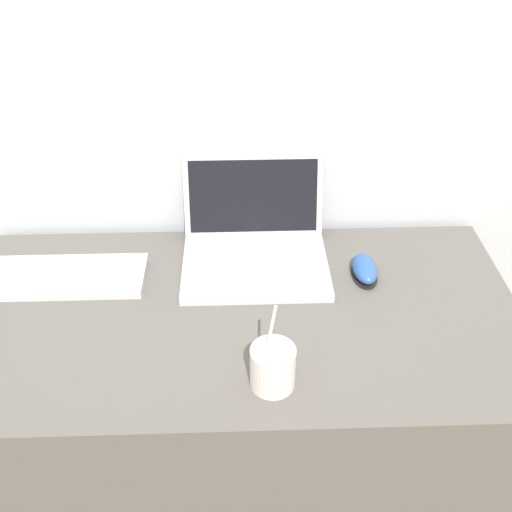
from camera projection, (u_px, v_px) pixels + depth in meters
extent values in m
cube|color=silver|center=(232.00, 35.00, 1.33)|extent=(7.00, 0.04, 2.50)
cube|color=#5B5651|center=(241.00, 420.00, 1.56)|extent=(1.27, 0.65, 0.75)
cube|color=silver|center=(255.00, 267.00, 1.45)|extent=(0.35, 0.25, 0.02)
cube|color=#B7B7BC|center=(255.00, 259.00, 1.46)|extent=(0.31, 0.14, 0.00)
cube|color=silver|center=(253.00, 196.00, 1.51)|extent=(0.35, 0.07, 0.20)
cube|color=black|center=(253.00, 196.00, 1.51)|extent=(0.32, 0.06, 0.18)
cylinder|color=silver|center=(273.00, 367.00, 1.14)|extent=(0.09, 0.09, 0.09)
cylinder|color=black|center=(273.00, 352.00, 1.11)|extent=(0.07, 0.07, 0.01)
cylinder|color=white|center=(268.00, 344.00, 1.11)|extent=(0.04, 0.05, 0.14)
ellipsoid|color=black|center=(364.00, 275.00, 1.44)|extent=(0.06, 0.12, 0.01)
ellipsoid|color=#2D569E|center=(365.00, 269.00, 1.43)|extent=(0.06, 0.11, 0.04)
cube|color=silver|center=(66.00, 277.00, 1.42)|extent=(0.37, 0.15, 0.02)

